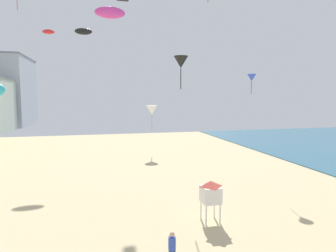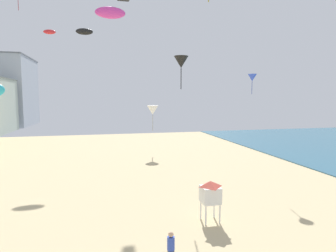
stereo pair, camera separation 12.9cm
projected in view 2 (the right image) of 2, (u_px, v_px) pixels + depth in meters
name	position (u px, v px, depth m)	size (l,w,h in m)	color
boardwalk_hotel_distant	(6.00, 91.00, 78.27)	(13.25, 19.62, 18.84)	#ADB7C1
kite_flyer	(171.00, 247.00, 12.79)	(0.34, 0.34, 1.64)	#383D4C
lifeguard_stand	(210.00, 192.00, 17.44)	(1.10, 1.10, 2.55)	white
kite_black_delta	(181.00, 62.00, 23.14)	(1.18, 1.18, 2.67)	black
kite_white_delta	(153.00, 110.00, 39.35)	(1.56, 1.56, 3.55)	white
kite_black_parafoil	(84.00, 32.00, 35.39)	(2.09, 0.58, 0.81)	black
kite_blue_delta	(252.00, 78.00, 27.25)	(0.84, 0.84, 1.90)	blue
kite_magenta_parafoil	(110.00, 13.00, 22.66)	(2.40, 0.67, 0.93)	#DB3D9E
kite_red_parafoil	(49.00, 32.00, 31.84)	(1.32, 0.37, 0.51)	red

